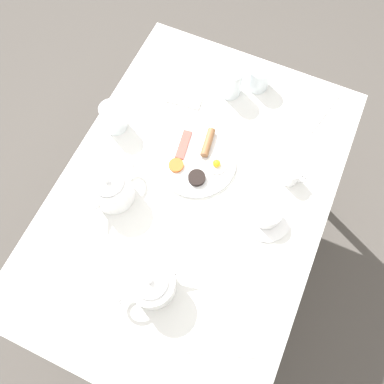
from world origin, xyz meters
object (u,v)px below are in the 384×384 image
at_px(wine_glass_spare, 231,82).
at_px(teapot_near, 112,189).
at_px(breakfast_plate, 197,160).
at_px(teacup_with_saucer_left, 267,215).
at_px(creamer_jug, 291,175).
at_px(water_glass_tall, 259,78).
at_px(knife_by_plate, 223,353).
at_px(water_glass_short, 113,118).
at_px(fork_by_plate, 325,113).
at_px(teapot_far, 152,285).
at_px(napkin_folded, 185,92).

bearing_deg(wine_glass_spare, teapot_near, -109.65).
relative_size(breakfast_plate, teacup_with_saucer_left, 1.64).
xyz_separation_m(wine_glass_spare, creamer_jug, (0.30, -0.24, -0.02)).
height_order(teacup_with_saucer_left, water_glass_tall, water_glass_tall).
bearing_deg(knife_by_plate, breakfast_plate, 120.76).
bearing_deg(water_glass_short, knife_by_plate, -40.24).
bearing_deg(knife_by_plate, teapot_near, 149.52).
xyz_separation_m(teapot_near, fork_by_plate, (0.51, 0.56, -0.05)).
bearing_deg(teacup_with_saucer_left, wine_glass_spare, 125.36).
distance_m(teapot_far, fork_by_plate, 0.82).
bearing_deg(knife_by_plate, water_glass_short, 139.76).
bearing_deg(water_glass_tall, knife_by_plate, -75.49).
height_order(water_glass_short, knife_by_plate, water_glass_short).
relative_size(teacup_with_saucer_left, knife_by_plate, 0.74).
xyz_separation_m(wine_glass_spare, napkin_folded, (-0.14, -0.07, -0.05)).
height_order(water_glass_tall, fork_by_plate, water_glass_tall).
relative_size(teapot_near, water_glass_short, 2.11).
relative_size(teacup_with_saucer_left, water_glass_tall, 1.81).
xyz_separation_m(creamer_jug, napkin_folded, (-0.44, 0.17, -0.03)).
bearing_deg(creamer_jug, wine_glass_spare, 141.78).
bearing_deg(teacup_with_saucer_left, fork_by_plate, 82.58).
height_order(teapot_far, knife_by_plate, teapot_far).
bearing_deg(water_glass_tall, wine_glass_spare, -140.69).
height_order(water_glass_short, fork_by_plate, water_glass_short).
xyz_separation_m(teacup_with_saucer_left, wine_glass_spare, (-0.27, 0.39, 0.03)).
bearing_deg(knife_by_plate, napkin_folded, 121.44).
relative_size(wine_glass_spare, knife_by_plate, 0.52).
distance_m(breakfast_plate, teapot_far, 0.42).
height_order(teapot_far, wine_glass_spare, teapot_far).
relative_size(teapot_far, wine_glass_spare, 1.64).
bearing_deg(fork_by_plate, water_glass_short, -151.76).
xyz_separation_m(fork_by_plate, knife_by_plate, (-0.03, -0.85, 0.00)).
distance_m(water_glass_tall, fork_by_plate, 0.26).
relative_size(breakfast_plate, teapot_far, 1.43).
distance_m(teapot_near, napkin_folded, 0.45).
xyz_separation_m(teapot_far, water_glass_short, (-0.35, 0.43, -0.00)).
distance_m(breakfast_plate, water_glass_short, 0.31).
distance_m(wine_glass_spare, napkin_folded, 0.17).
xyz_separation_m(breakfast_plate, creamer_jug, (0.29, 0.06, 0.02)).
height_order(teacup_with_saucer_left, napkin_folded, teacup_with_saucer_left).
height_order(teapot_near, teapot_far, same).
bearing_deg(water_glass_tall, water_glass_short, -137.08).
relative_size(wine_glass_spare, napkin_folded, 0.77).
bearing_deg(teapot_far, breakfast_plate, 44.76).
relative_size(napkin_folded, knife_by_plate, 0.67).
distance_m(creamer_jug, knife_by_plate, 0.56).
bearing_deg(water_glass_short, teacup_with_saucer_left, -9.87).
bearing_deg(knife_by_plate, teapot_far, 162.21).
bearing_deg(breakfast_plate, teapot_far, -83.30).
distance_m(teacup_with_saucer_left, creamer_jug, 0.15).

